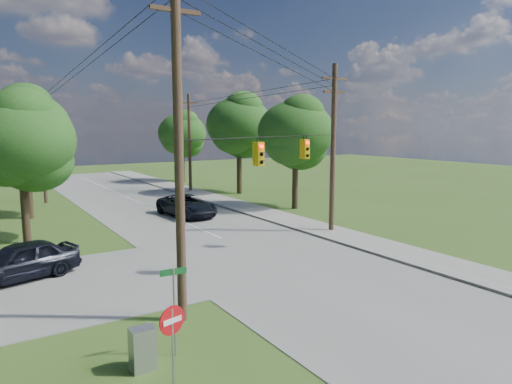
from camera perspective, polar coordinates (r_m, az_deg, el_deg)
ground at (r=18.47m, az=4.96°, el=-12.97°), size 140.00×140.00×0.00m
main_road at (r=23.43m, az=1.46°, el=-8.32°), size 10.00×100.00×0.03m
sidewalk_east at (r=27.57m, az=13.20°, el=-5.92°), size 2.60×100.00×0.12m
pole_sw at (r=15.29m, az=-9.66°, el=6.47°), size 2.00×0.32×12.00m
pole_ne at (r=29.11m, az=9.61°, el=5.68°), size 2.00×0.32×10.50m
pole_north_e at (r=47.83m, az=-8.30°, el=6.19°), size 2.00×0.32×10.00m
pole_north_w at (r=44.08m, az=-25.13°, el=5.37°), size 2.00×0.32×10.00m
power_lines at (r=28.06m, az=-6.97°, el=13.18°), size 13.93×29.62×4.93m
traffic_signals at (r=22.36m, az=3.51°, el=5.16°), size 4.91×3.27×1.05m
tree_w_near at (r=28.83m, az=-27.39°, el=5.78°), size 6.00×6.00×8.40m
tree_w_mid at (r=36.88m, az=-26.99°, el=7.13°), size 6.40×6.40×9.22m
tree_e_near at (r=37.25m, az=4.98°, el=7.46°), size 6.20×6.20×8.81m
tree_e_mid at (r=45.87m, az=-2.14°, el=8.42°), size 6.60×6.60×9.64m
tree_e_far at (r=56.19m, az=-9.21°, el=7.25°), size 5.80×5.80×8.32m
car_cross_dark at (r=22.51m, az=-27.43°, el=-7.67°), size 5.29×3.31×1.68m
car_main_north at (r=34.61m, az=-8.65°, el=-1.68°), size 3.23×5.95×1.58m
control_cabinet at (r=13.58m, az=-13.96°, el=-18.49°), size 0.69×0.51×1.21m
do_not_enter_sign at (r=11.95m, az=-10.42°, el=-16.53°), size 0.74×0.24×2.29m
street_name_sign at (r=13.72m, az=-10.19°, el=-13.17°), size 0.79×0.08×2.64m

